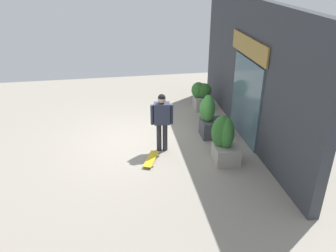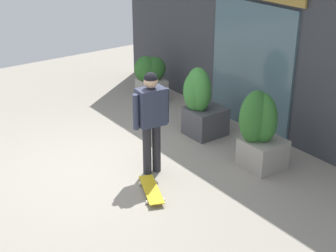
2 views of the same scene
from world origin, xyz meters
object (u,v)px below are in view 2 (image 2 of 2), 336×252
Objects in this scene: skateboard at (151,190)px; planter_box_right at (200,103)px; planter_box_mid at (260,129)px; skateboarder at (151,114)px; planter_box_left at (150,76)px.

planter_box_right is at bearing 144.14° from skateboard.
planter_box_mid reaches higher than skateboard.
skateboard is at bearing -29.02° from skateboarder.
skateboarder is 1.11m from skateboard.
skateboarder reaches higher than planter_box_right.
planter_box_mid is (0.30, 1.82, 0.58)m from skateboard.
skateboarder is 3.13m from planter_box_left.
planter_box_right is at bearing 179.72° from planter_box_mid.
planter_box_mid is at bearing 102.85° from skateboard.
planter_box_left reaches higher than skateboard.
planter_box_mid is (3.38, -0.26, 0.12)m from planter_box_left.
planter_box_mid is at bearing -4.44° from planter_box_left.
skateboarder is 1.63m from planter_box_right.
skateboarder is at bearing -66.63° from planter_box_right.
planter_box_mid reaches higher than planter_box_right.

